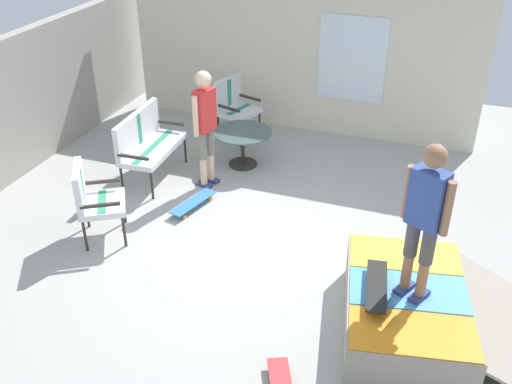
% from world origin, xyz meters
% --- Properties ---
extents(ground_plane, '(12.00, 12.00, 0.10)m').
position_xyz_m(ground_plane, '(0.00, 0.00, -0.05)').
color(ground_plane, '#A8A8A3').
extents(house_facade, '(0.23, 6.00, 2.69)m').
position_xyz_m(house_facade, '(3.80, 0.49, 1.34)').
color(house_facade, beige).
rests_on(house_facade, ground_plane).
extents(skate_ramp, '(2.11, 2.20, 0.54)m').
position_xyz_m(skate_ramp, '(-0.79, -2.00, 0.27)').
color(skate_ramp, gray).
rests_on(skate_ramp, ground_plane).
extents(patio_bench, '(1.27, 0.60, 1.02)m').
position_xyz_m(patio_bench, '(1.23, 2.09, 0.62)').
color(patio_bench, '#2D2823').
rests_on(patio_bench, ground_plane).
extents(patio_chair_near_house, '(0.75, 0.70, 1.02)m').
position_xyz_m(patio_chair_near_house, '(3.01, 1.41, 0.61)').
color(patio_chair_near_house, '#2D2823').
rests_on(patio_chair_near_house, ground_plane).
extents(patio_chair_by_wall, '(0.82, 0.79, 1.02)m').
position_xyz_m(patio_chair_by_wall, '(-0.42, 1.92, 0.61)').
color(patio_chair_by_wall, '#2D2823').
rests_on(patio_chair_by_wall, ground_plane).
extents(patio_table, '(0.90, 0.90, 0.57)m').
position_xyz_m(patio_table, '(2.07, 0.89, 0.40)').
color(patio_table, '#2D2823').
rests_on(patio_table, ground_plane).
extents(person_watching, '(0.47, 0.30, 1.73)m').
position_xyz_m(person_watching, '(1.32, 1.16, 1.02)').
color(person_watching, navy).
rests_on(person_watching, ground_plane).
extents(person_skater, '(0.34, 0.44, 1.62)m').
position_xyz_m(person_skater, '(-0.84, -2.00, 1.47)').
color(person_skater, navy).
rests_on(person_skater, skate_ramp).
extents(skateboard_by_bench, '(0.82, 0.40, 0.10)m').
position_xyz_m(skateboard_by_bench, '(0.64, 1.08, 0.08)').
color(skateboard_by_bench, '#3372B2').
rests_on(skateboard_by_bench, ground_plane).
extents(skateboard_on_ramp, '(0.82, 0.32, 0.10)m').
position_xyz_m(skateboard_on_ramp, '(-0.95, -1.67, 0.62)').
color(skateboard_on_ramp, black).
rests_on(skateboard_on_ramp, skate_ramp).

